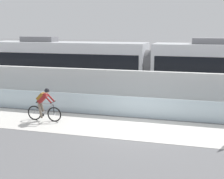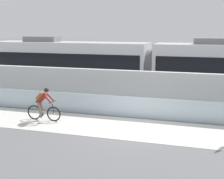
{
  "view_description": "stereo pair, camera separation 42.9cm",
  "coord_description": "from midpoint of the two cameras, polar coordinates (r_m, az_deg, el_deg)",
  "views": [
    {
      "loc": [
        2.83,
        -13.73,
        4.45
      ],
      "look_at": [
        -1.75,
        2.35,
        1.25
      ],
      "focal_mm": 52.47,
      "sensor_mm": 36.0,
      "label": 1
    },
    {
      "loc": [
        3.24,
        -13.61,
        4.45
      ],
      "look_at": [
        -1.75,
        2.35,
        1.25
      ],
      "focal_mm": 52.47,
      "sensor_mm": 36.0,
      "label": 2
    }
  ],
  "objects": [
    {
      "name": "bike_path_deck",
      "position": [
        14.69,
        4.65,
        -6.81
      ],
      "size": [
        32.0,
        3.2,
        0.01
      ],
      "primitive_type": "cube",
      "color": "silver",
      "rests_on": "ground"
    },
    {
      "name": "glass_parapet",
      "position": [
        16.29,
        6.12,
        -3.19
      ],
      "size": [
        32.0,
        0.05,
        1.04
      ],
      "primitive_type": "cube",
      "color": "silver",
      "rests_on": "ground"
    },
    {
      "name": "cyclist_on_bike",
      "position": [
        16.01,
        -11.12,
        -2.55
      ],
      "size": [
        1.77,
        0.58,
        1.61
      ],
      "color": "black",
      "rests_on": "ground"
    },
    {
      "name": "ground_plane",
      "position": [
        14.69,
        4.65,
        -6.83
      ],
      "size": [
        200.0,
        200.0,
        0.0
      ],
      "primitive_type": "plane",
      "color": "slate"
    },
    {
      "name": "tram_rail_near",
      "position": [
        20.52,
        8.45,
        -1.8
      ],
      "size": [
        32.0,
        0.08,
        0.01
      ],
      "primitive_type": "cube",
      "color": "#595654",
      "rests_on": "ground"
    },
    {
      "name": "concrete_barrier_wall",
      "position": [
        17.91,
        7.29,
        -0.18
      ],
      "size": [
        32.0,
        0.36,
        2.11
      ],
      "primitive_type": "cube",
      "color": "silver",
      "rests_on": "ground"
    },
    {
      "name": "tram",
      "position": [
        20.99,
        7.42,
        3.75
      ],
      "size": [
        22.56,
        2.54,
        3.81
      ],
      "color": "silver",
      "rests_on": "ground"
    },
    {
      "name": "tram_rail_far",
      "position": [
        21.91,
        9.04,
        -1.01
      ],
      "size": [
        32.0,
        0.08,
        0.01
      ],
      "primitive_type": "cube",
      "color": "#595654",
      "rests_on": "ground"
    }
  ]
}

